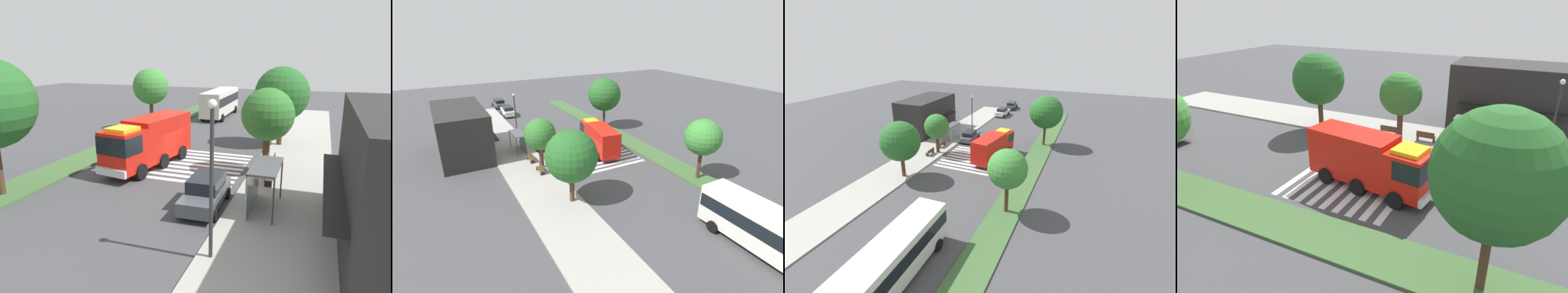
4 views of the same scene
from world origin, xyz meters
The scene contains 18 objects.
ground_plane centered at (0.00, 0.00, 0.00)m, with size 120.00×120.00×0.00m, color #424244.
sidewalk centered at (0.00, 8.49, 0.07)m, with size 60.00×5.50×0.14m, color #9E9B93.
median_strip centered at (0.00, -7.24, 0.07)m, with size 60.00×3.00×0.14m, color #3D6033.
crosswalk centered at (-0.07, 0.00, 0.01)m, with size 7.65×10.34×0.01m.
fire_truck centered at (1.55, -1.65, 2.03)m, with size 8.79×3.64×3.63m.
parked_car_west centered at (6.76, 4.54, 0.88)m, with size 4.67×2.20×1.73m.
parked_car_mid centered at (23.93, 4.55, 0.91)m, with size 4.78×2.20×1.79m.
parked_car_east centered at (30.85, 4.54, 0.86)m, with size 4.80×2.15×1.67m.
transit_bus centered at (-21.18, -2.58, 2.08)m, with size 10.69×3.00×3.51m.
bus_stop_shelter centered at (6.30, 7.34, 1.89)m, with size 3.50×1.40×2.46m.
bench_near_shelter centered at (2.30, 7.32, 0.59)m, with size 1.60×0.50×0.90m.
bench_west_of_shelter centered at (-1.12, 7.32, 0.59)m, with size 1.60×0.50×0.90m.
street_lamp centered at (11.62, 6.34, 3.92)m, with size 0.36×0.36×6.43m.
storefront_building centered at (8.71, 14.11, 3.07)m, with size 11.48×6.54×6.15m.
sidewalk_tree_far_west centered at (-8.06, 6.74, 4.70)m, with size 4.80×4.80×6.98m.
sidewalk_tree_west centered at (0.10, 6.74, 4.16)m, with size 3.60×3.60×5.86m.
median_tree_far_west centered at (-10.29, -7.24, 4.76)m, with size 3.82×3.82×6.55m.
median_tree_west centered at (9.39, -7.24, 5.46)m, with size 5.08×5.08×7.87m.
Camera 3 is at (-32.40, -13.77, 16.15)m, focal length 25.18 mm.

